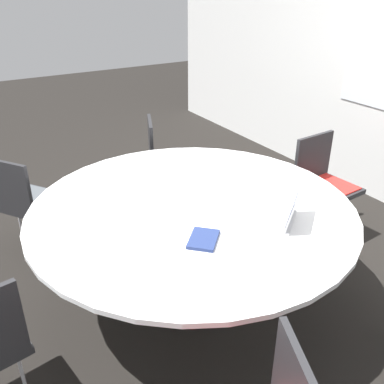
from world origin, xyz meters
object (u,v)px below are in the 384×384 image
object	(u,v)px
chair_3	(24,197)
chair_1	(323,178)
chair_2	(165,155)
laptop	(283,214)
spiral_notebook	(203,239)

from	to	relation	value
chair_3	chair_1	bearing A→B (deg)	32.54
chair_2	chair_3	bearing A→B (deg)	-58.37
chair_2	laptop	size ratio (longest dim) A/B	2.29
chair_1	chair_2	distance (m)	1.45
chair_1	chair_3	size ratio (longest dim) A/B	1.00
chair_2	chair_3	world-z (taller)	same
chair_1	laptop	bearing A→B (deg)	27.10
laptop	spiral_notebook	distance (m)	0.52
chair_1	spiral_notebook	xyz separation A→B (m)	(0.53, -1.53, 0.21)
chair_2	laptop	world-z (taller)	laptop
chair_1	chair_2	bearing A→B (deg)	-55.80
chair_3	spiral_notebook	distance (m)	1.65
laptop	spiral_notebook	bearing A→B (deg)	-46.89
chair_1	laptop	xyz separation A→B (m)	(0.61, -1.02, 0.26)
spiral_notebook	chair_1	bearing A→B (deg)	109.10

